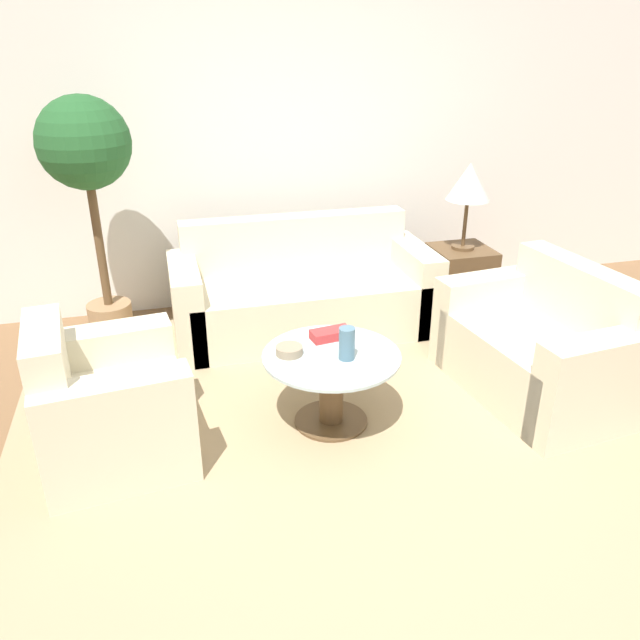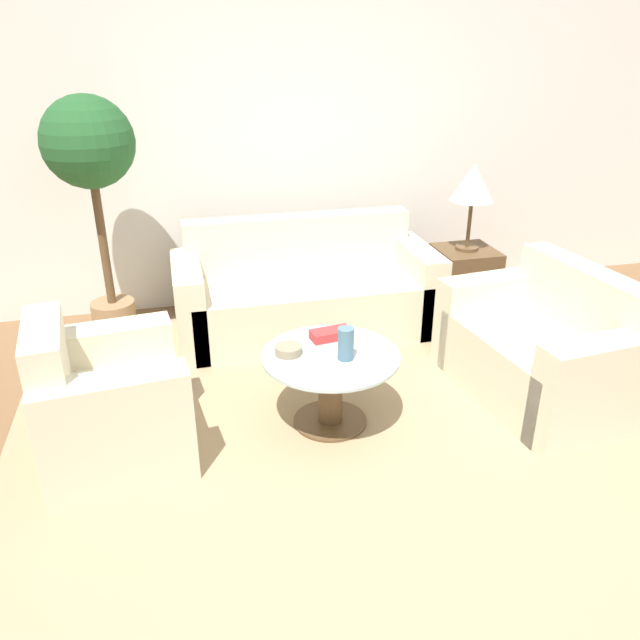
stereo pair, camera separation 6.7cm
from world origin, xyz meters
name	(u,v)px [view 2 (the right image)]	position (x,y,z in m)	size (l,w,h in m)	color
ground_plane	(384,484)	(0.00, 0.00, 0.00)	(14.00, 14.00, 0.00)	brown
wall_back	(282,142)	(0.00, 2.61, 1.30)	(10.00, 0.06, 2.60)	white
rug	(330,421)	(-0.12, 0.60, 0.00)	(3.63, 3.46, 0.01)	tan
sofa_main	(305,294)	(0.02, 1.91, 0.28)	(1.93, 0.80, 0.83)	beige
armchair	(103,408)	(-1.36, 0.61, 0.29)	(0.82, 0.88, 0.80)	beige
loveseat	(545,352)	(1.26, 0.62, 0.28)	(0.88, 1.30, 0.81)	beige
coffee_table	(330,379)	(-0.12, 0.60, 0.29)	(0.78, 0.78, 0.45)	brown
side_table	(463,281)	(1.32, 1.89, 0.27)	(0.45, 0.45, 0.54)	brown
table_lamp	(473,184)	(1.32, 1.89, 1.05)	(0.33, 0.33, 0.67)	brown
potted_plant	(92,168)	(-1.39, 2.00, 1.28)	(0.60, 0.60, 1.74)	#93704C
vase	(346,344)	(-0.06, 0.53, 0.54)	(0.09, 0.09, 0.19)	slate
bowl	(288,350)	(-0.35, 0.66, 0.47)	(0.15, 0.15, 0.05)	gray
book_stack	(331,334)	(-0.07, 0.80, 0.48)	(0.25, 0.15, 0.06)	#BC3333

